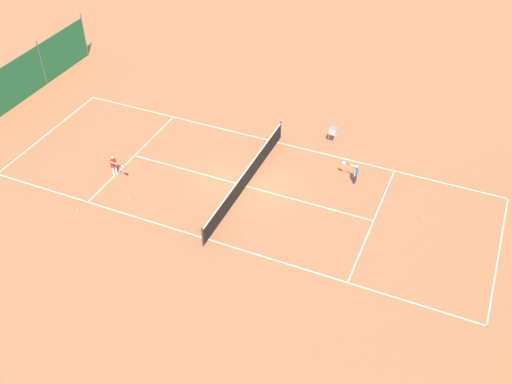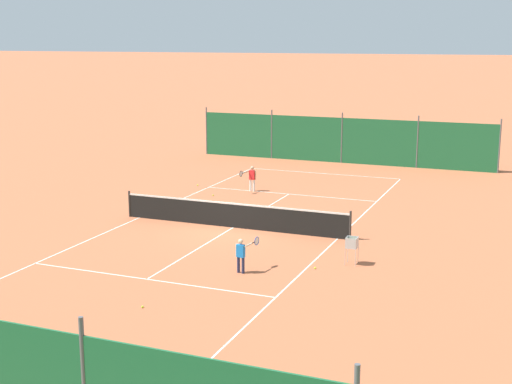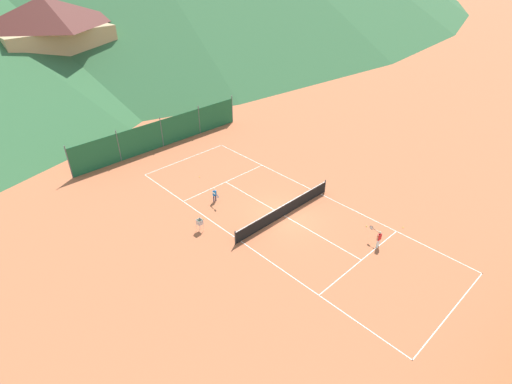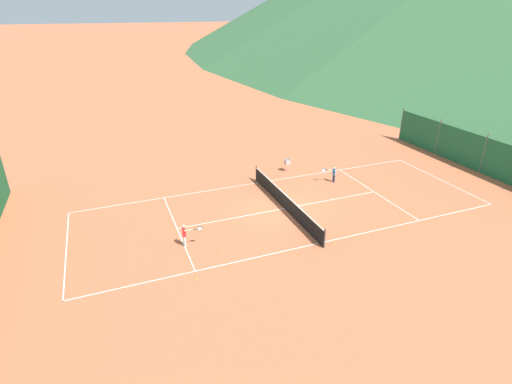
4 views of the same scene
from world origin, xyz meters
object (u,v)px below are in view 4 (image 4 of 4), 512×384
Objects in this scene: player_far_service at (185,233)px; tennis_ball_by_net_left at (196,279)px; tennis_net at (285,201)px; player_near_baseline at (333,173)px; ball_hopper at (287,163)px; tennis_ball_service_box at (389,181)px; tennis_ball_mid_court at (304,173)px; tennis_ball_alley_left at (224,251)px.

tennis_ball_by_net_left is (2.92, -0.19, -0.66)m from player_far_service.
tennis_ball_by_net_left is (4.75, -6.51, -0.47)m from tennis_net.
player_near_baseline is 3.56m from ball_hopper.
player_far_service reaches higher than tennis_ball_service_box.
tennis_ball_mid_court is at bearing -149.59° from player_near_baseline.
ball_hopper reaches higher than tennis_ball_service_box.
tennis_ball_service_box is at bearing 97.23° from tennis_net.
tennis_ball_service_box is 7.17m from ball_hopper.
tennis_ball_alley_left is at bearing -41.57° from ball_hopper.
player_far_service is 18.06× the size of tennis_ball_alley_left.
tennis_net is 139.09× the size of tennis_ball_mid_court.
ball_hopper is at bearing -144.84° from player_near_baseline.
player_far_service is 18.06× the size of tennis_ball_service_box.
tennis_ball_mid_court is (-9.12, 10.10, 0.00)m from tennis_ball_by_net_left.
player_near_baseline reaches higher than tennis_ball_service_box.
ball_hopper is (-8.38, 7.44, 0.63)m from tennis_ball_alley_left.
tennis_ball_mid_court is at bearing -124.12° from tennis_ball_service_box.
tennis_ball_by_net_left is at bearing -47.92° from tennis_ball_mid_court.
ball_hopper reaches higher than tennis_ball_alley_left.
tennis_ball_service_box is 13.83m from tennis_ball_alley_left.
tennis_ball_alley_left is (5.47, -9.49, -0.60)m from player_near_baseline.
tennis_net is at bearing -39.43° from tennis_ball_mid_court.
tennis_ball_by_net_left and tennis_ball_alley_left have the same top height.
tennis_ball_by_net_left is at bearing -68.73° from tennis_ball_service_box.
tennis_net is 5.68m from tennis_ball_mid_court.
tennis_ball_service_box is 1.00× the size of tennis_ball_alley_left.
tennis_ball_service_box is at bearing 70.43° from player_near_baseline.
tennis_ball_by_net_left is 1.00× the size of tennis_ball_mid_court.
tennis_ball_service_box and tennis_ball_mid_court have the same top height.
tennis_net reaches higher than tennis_ball_by_net_left.
player_near_baseline reaches higher than ball_hopper.
player_far_service is 18.06× the size of tennis_ball_mid_court.
tennis_net is at bearing -63.32° from player_near_baseline.
tennis_net reaches higher than tennis_ball_mid_court.
player_near_baseline reaches higher than tennis_ball_mid_court.
player_near_baseline is at bearing -109.57° from tennis_ball_service_box.
player_far_service is 1.10× the size of player_near_baseline.
tennis_net is 139.09× the size of tennis_ball_by_net_left.
ball_hopper reaches higher than tennis_ball_mid_court.
player_far_service reaches higher than tennis_net.
tennis_ball_by_net_left is at bearing -57.63° from player_near_baseline.
tennis_ball_service_box and tennis_ball_alley_left have the same top height.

